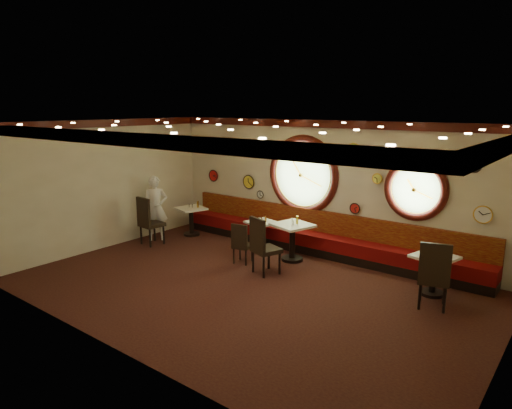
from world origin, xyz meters
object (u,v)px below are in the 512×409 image
object	(u,v)px
table_b	(261,232)
condiment_d_pepper	(436,253)
condiment_a_pepper	(192,206)
condiment_d_salt	(430,252)
condiment_a_bottle	(198,204)
condiment_c_salt	(292,220)
condiment_a_salt	(189,206)
waiter	(156,208)
table_c	(292,238)
condiment_b_pepper	(262,220)
chair_c	(262,242)
chair_b	(241,241)
chair_a	(148,218)
chair_d	(434,271)
condiment_c_bottle	(297,220)
table_a	(191,218)
table_d	(434,270)
condiment_d_bottle	(444,252)
condiment_c_pepper	(293,223)
condiment_b_bottle	(266,219)
condiment_b_salt	(259,219)

from	to	relation	value
table_b	condiment_d_pepper	world-z (taller)	condiment_d_pepper
condiment_a_pepper	table_b	bearing A→B (deg)	3.32
condiment_d_salt	condiment_a_bottle	bearing A→B (deg)	178.18
condiment_c_salt	condiment_a_salt	bearing A→B (deg)	-179.17
condiment_d_salt	condiment_a_bottle	size ratio (longest dim) A/B	0.58
condiment_a_pepper	waiter	distance (m)	1.01
condiment_d_pepper	table_c	bearing A→B (deg)	179.83
condiment_b_pepper	chair_c	bearing A→B (deg)	-52.67
chair_b	condiment_c_salt	bearing A→B (deg)	43.16
chair_a	condiment_a_bottle	xyz separation A→B (m)	(0.35, 1.46, 0.15)
table_b	chair_d	world-z (taller)	chair_d
condiment_d_pepper	condiment_c_bottle	size ratio (longest dim) A/B	0.52
table_a	condiment_a_bottle	world-z (taller)	condiment_a_bottle
table_d	chair_d	world-z (taller)	chair_d
waiter	chair_a	bearing A→B (deg)	-115.63
chair_c	condiment_d_salt	distance (m)	3.31
table_d	chair_b	xyz separation A→B (m)	(-3.99, -0.88, 0.05)
condiment_a_bottle	condiment_d_bottle	world-z (taller)	condiment_a_bottle
table_d	condiment_a_salt	world-z (taller)	condiment_a_salt
chair_b	condiment_c_salt	distance (m)	1.30
chair_b	condiment_d_pepper	world-z (taller)	chair_b
table_c	chair_d	bearing A→B (deg)	-11.32
chair_b	waiter	bearing A→B (deg)	165.87
condiment_c_pepper	condiment_b_bottle	bearing A→B (deg)	163.15
condiment_b_salt	condiment_c_salt	size ratio (longest dim) A/B	0.89
table_c	condiment_b_salt	xyz separation A→B (m)	(-1.16, 0.25, 0.21)
table_b	chair_c	xyz separation A→B (m)	(1.04, -1.37, 0.26)
condiment_a_pepper	condiment_d_pepper	xyz separation A→B (m)	(6.55, -0.10, -0.00)
condiment_c_bottle	condiment_b_salt	bearing A→B (deg)	171.94
condiment_a_bottle	condiment_b_bottle	xyz separation A→B (m)	(2.28, 0.06, -0.08)
table_b	condiment_c_bottle	xyz separation A→B (m)	(1.13, -0.15, 0.51)
chair_b	condiment_d_salt	xyz separation A→B (m)	(3.88, 0.90, 0.29)
condiment_c_pepper	chair_c	bearing A→B (deg)	-93.46
condiment_d_bottle	chair_a	bearing A→B (deg)	-168.86
condiment_b_salt	condiment_d_bottle	size ratio (longest dim) A/B	0.62
table_c	condiment_a_salt	world-z (taller)	condiment_a_salt
table_b	chair_c	size ratio (longest dim) A/B	1.03
condiment_d_bottle	chair_c	bearing A→B (deg)	-159.48
condiment_b_pepper	condiment_a_bottle	size ratio (longest dim) A/B	0.63
chair_a	table_b	bearing A→B (deg)	36.31
chair_c	waiter	size ratio (longest dim) A/B	0.45
chair_d	condiment_d_bottle	world-z (taller)	chair_d
condiment_d_bottle	waiter	size ratio (longest dim) A/B	0.08
table_b	condiment_b_pepper	world-z (taller)	condiment_b_pepper
table_a	chair_d	xyz separation A→B (m)	(6.76, -0.74, 0.22)
condiment_d_bottle	condiment_a_pepper	bearing A→B (deg)	-179.89
condiment_d_bottle	table_d	bearing A→B (deg)	-134.70
condiment_d_pepper	condiment_b_pepper	bearing A→B (deg)	177.52
chair_d	condiment_a_bottle	size ratio (longest dim) A/B	4.30
condiment_a_pepper	chair_d	bearing A→B (deg)	-6.50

